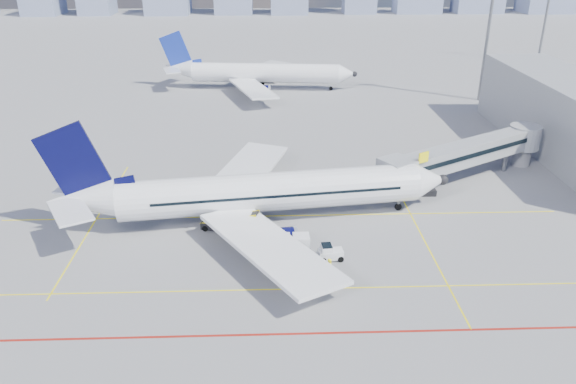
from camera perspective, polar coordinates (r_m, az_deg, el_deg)
The scene contains 12 objects.
ground at distance 53.87m, azimuth -0.34°, elevation -6.26°, with size 420.00×420.00×0.00m, color gray.
apron_markings at distance 50.52m, azimuth -0.87°, elevation -8.52°, with size 90.00×35.12×0.01m.
jet_bridge at distance 71.98m, azimuth 18.31°, elevation 3.85°, with size 23.55×15.78×6.30m.
terminal_block at distance 86.28m, azimuth 26.82°, elevation 6.63°, with size 10.00×42.00×10.00m.
floodlight_mast_ne at distance 109.61m, azimuth 19.76°, elevation 15.71°, with size 3.20×0.61×25.45m.
floodlight_mast_far at distance 152.28m, azimuth 24.93°, elevation 16.97°, with size 3.20×0.61×25.45m.
main_aircraft at distance 58.52m, azimuth -3.45°, elevation -0.14°, with size 41.99×36.47×12.30m.
second_aircraft at distance 113.69m, azimuth -3.18°, elevation 11.98°, with size 38.81×33.76×11.35m.
baggage_tug at distance 52.69m, azimuth 4.24°, elevation -6.14°, with size 2.38×1.57×1.58m.
cargo_dolly at distance 53.24m, azimuth 0.37°, elevation -5.31°, with size 3.64×1.68×1.98m.
belt_loader at distance 58.07m, azimuth -6.54°, elevation -3.29°, with size 6.20×3.06×2.50m.
ramp_worker at distance 49.79m, azimuth 4.30°, elevation -7.77°, with size 0.73×0.48×2.01m, color yellow.
Camera 1 is at (-1.35, -46.38, 27.37)m, focal length 35.00 mm.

